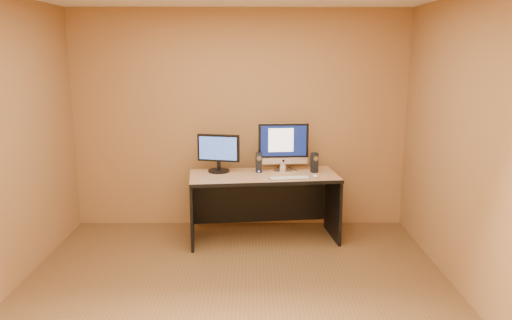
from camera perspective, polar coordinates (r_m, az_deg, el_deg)
The scene contains 11 objects.
floor at distance 4.47m, azimuth -2.46°, elevation -15.74°, with size 4.00×4.00×0.00m, color brown.
walls at distance 4.02m, azimuth -2.63°, elevation 0.85°, with size 4.00×4.00×2.60m, color #97693D, non-canonical shape.
desk at distance 5.66m, azimuth 0.87°, elevation -5.40°, with size 1.64×0.72×0.76m, color tan, non-canonical shape.
imac at distance 5.69m, azimuth 3.17°, elevation 1.52°, with size 0.58×0.21×0.56m, color silver, non-canonical shape.
second_monitor at distance 5.66m, azimuth -4.30°, elevation 0.77°, with size 0.49×0.25×0.43m, color black, non-canonical shape.
speaker_left at distance 5.65m, azimuth 0.32°, elevation -0.28°, with size 0.07×0.07×0.23m, color black, non-canonical shape.
speaker_right at distance 5.68m, azimuth 6.69°, elevation -0.30°, with size 0.07×0.07×0.23m, color black, non-canonical shape.
keyboard at distance 5.38m, azimuth 3.86°, elevation -2.07°, with size 0.44×0.12×0.02m, color #B9B8BD.
mouse at distance 5.47m, azimuth 6.78°, elevation -1.81°, with size 0.06×0.10×0.04m, color silver.
cable_a at distance 5.82m, azimuth 4.26°, elevation -1.03°, with size 0.01×0.01×0.23m, color black.
cable_b at distance 5.82m, azimuth 2.32°, elevation -1.02°, with size 0.01×0.01×0.18m, color black.
Camera 1 is at (0.16, -3.94, 2.09)m, focal length 35.00 mm.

